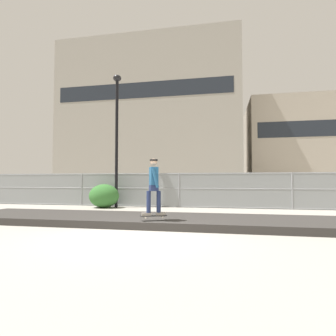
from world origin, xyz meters
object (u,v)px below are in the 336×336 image
parked_car_near (107,189)px  shrub_left (104,196)px  skater (154,183)px  street_lamp (117,125)px  skateboard (154,216)px

parked_car_near → shrub_left: bearing=-68.7°
skater → parked_car_near: skater is taller
parked_car_near → skater: bearing=-59.4°
skater → street_lamp: size_ratio=0.24×
skater → parked_car_near: (-5.71, 9.67, -0.53)m
skateboard → street_lamp: size_ratio=0.11×
skater → parked_car_near: size_ratio=0.38×
street_lamp → skater: bearing=-58.7°
skater → skateboard: bearing=104.0°
skater → street_lamp: 7.45m
skateboard → skater: (0.00, -0.00, 0.99)m
skateboard → shrub_left: 6.98m
street_lamp → shrub_left: (-0.61, -0.19, -3.81)m
skateboard → parked_car_near: 11.25m
skateboard → skater: 0.99m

